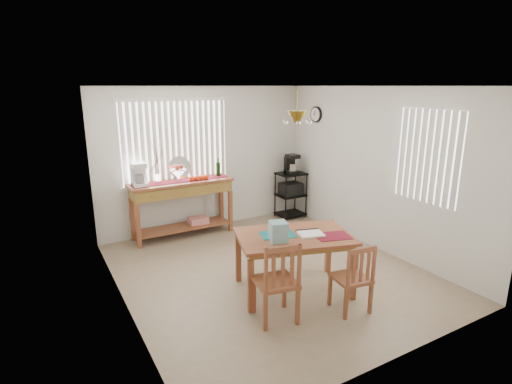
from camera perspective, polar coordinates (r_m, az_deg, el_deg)
ground at (r=5.90m, az=1.84°, el=-11.29°), size 4.00×4.50×0.01m
room_shell at (r=5.39m, az=1.94°, el=5.19°), size 4.20×4.70×2.70m
sideboard at (r=7.09m, az=-10.43°, el=-0.41°), size 1.79×0.50×1.00m
sideboard_items at (r=6.93m, az=-12.90°, el=2.53°), size 1.70×0.43×0.77m
wire_cart at (r=8.09m, az=4.98°, el=0.20°), size 0.54×0.43×0.92m
cart_items at (r=7.98m, az=5.02°, el=3.98°), size 0.22×0.26×0.38m
dining_table at (r=5.16m, az=5.45°, el=-7.03°), size 1.64×1.30×0.77m
table_items at (r=4.94m, az=4.40°, el=-5.76°), size 1.08×0.81×0.25m
chair_left at (r=4.58m, az=3.02°, el=-12.76°), size 0.53×0.53×0.97m
chair_right at (r=4.91m, az=13.67°, el=-11.91°), size 0.45×0.45×0.86m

